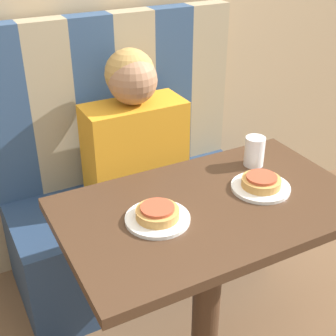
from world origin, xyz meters
TOP-DOWN VIEW (x-y plane):
  - booth_seat at (0.00, 0.59)m, footprint 1.11×0.52m
  - booth_backrest at (-0.00, 0.80)m, footprint 1.11×0.09m
  - dining_table at (0.00, 0.00)m, footprint 0.95×0.57m
  - person at (0.00, 0.59)m, footprint 0.42×0.22m
  - plate_left at (-0.19, 0.00)m, footprint 0.20×0.20m
  - plate_right at (0.19, 0.00)m, footprint 0.20×0.20m
  - pizza_left at (-0.19, 0.00)m, footprint 0.13×0.13m
  - pizza_right at (0.19, 0.00)m, footprint 0.13×0.13m
  - drinking_cup at (0.27, 0.15)m, footprint 0.07×0.07m

SIDE VIEW (x-z plane):
  - booth_seat at x=0.00m, z-range 0.00..0.45m
  - dining_table at x=0.00m, z-range 0.25..0.98m
  - plate_left at x=-0.19m, z-range 0.73..0.74m
  - plate_right at x=0.19m, z-range 0.73..0.74m
  - person at x=0.00m, z-range 0.44..1.07m
  - pizza_left at x=-0.19m, z-range 0.74..0.78m
  - pizza_right at x=0.19m, z-range 0.74..0.78m
  - drinking_cup at x=0.27m, z-range 0.73..0.84m
  - booth_backrest at x=0.00m, z-range 0.45..1.18m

